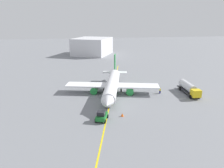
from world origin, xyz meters
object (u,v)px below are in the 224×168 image
object	(u,v)px
fuel_tanker	(189,88)
refueling_worker	(160,91)
safety_cone_nose	(122,115)
airplane	(112,85)
pushback_tug	(102,116)

from	to	relation	value
fuel_tanker	refueling_worker	bearing A→B (deg)	-102.68
safety_cone_nose	refueling_worker	bearing A→B (deg)	132.99
fuel_tanker	refueling_worker	xyz separation A→B (m)	(-1.82, -8.09, -0.91)
fuel_tanker	safety_cone_nose	size ratio (longest dim) A/B	15.39
fuel_tanker	safety_cone_nose	bearing A→B (deg)	-62.63
airplane	pushback_tug	world-z (taller)	airplane
airplane	refueling_worker	xyz separation A→B (m)	(2.57, 13.84, -1.73)
refueling_worker	pushback_tug	bearing A→B (deg)	-52.83
airplane	refueling_worker	distance (m)	14.18
pushback_tug	safety_cone_nose	size ratio (longest dim) A/B	5.47
safety_cone_nose	pushback_tug	bearing A→B (deg)	-76.78
airplane	pushback_tug	distance (m)	18.13
refueling_worker	safety_cone_nose	distance (m)	19.82
refueling_worker	fuel_tanker	bearing A→B (deg)	77.32
pushback_tug	safety_cone_nose	bearing A→B (deg)	103.22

